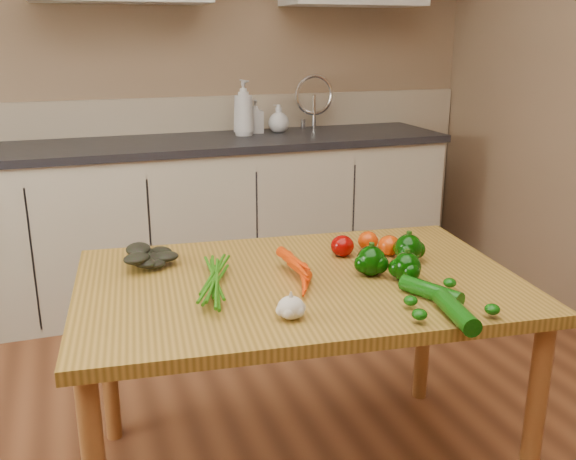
{
  "coord_description": "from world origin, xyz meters",
  "views": [
    {
      "loc": [
        -0.43,
        -1.24,
        1.45
      ],
      "look_at": [
        0.26,
        0.75,
        0.8
      ],
      "focal_mm": 40.0,
      "sensor_mm": 36.0,
      "label": 1
    }
  ],
  "objects_px": {
    "leafy_greens": "(148,252)",
    "pepper_c": "(407,267)",
    "pepper_b": "(408,249)",
    "tomato_b": "(368,241)",
    "garlic_bulb": "(291,308)",
    "tomato_a": "(342,246)",
    "zucchini_b": "(456,312)",
    "carrot_bunch": "(272,273)",
    "pepper_a": "(371,261)",
    "soap_bottle_a": "(244,108)",
    "zucchini_a": "(431,291)",
    "table": "(299,302)",
    "soap_bottle_b": "(255,116)",
    "soap_bottle_c": "(279,118)",
    "tomato_c": "(389,245)"
  },
  "relations": [
    {
      "from": "soap_bottle_c",
      "to": "pepper_b",
      "type": "bearing_deg",
      "value": 5.53
    },
    {
      "from": "leafy_greens",
      "to": "pepper_c",
      "type": "xyz_separation_m",
      "value": [
        0.73,
        -0.39,
        -0.0
      ]
    },
    {
      "from": "soap_bottle_a",
      "to": "pepper_b",
      "type": "relative_size",
      "value": 3.3
    },
    {
      "from": "garlic_bulb",
      "to": "pepper_b",
      "type": "distance_m",
      "value": 0.59
    },
    {
      "from": "tomato_a",
      "to": "zucchini_b",
      "type": "relative_size",
      "value": 0.39
    },
    {
      "from": "pepper_a",
      "to": "garlic_bulb",
      "type": "bearing_deg",
      "value": -146.99
    },
    {
      "from": "carrot_bunch",
      "to": "tomato_b",
      "type": "xyz_separation_m",
      "value": [
        0.41,
        0.19,
        -0.0
      ]
    },
    {
      "from": "zucchini_b",
      "to": "zucchini_a",
      "type": "bearing_deg",
      "value": 85.04
    },
    {
      "from": "leafy_greens",
      "to": "pepper_c",
      "type": "bearing_deg",
      "value": -28.48
    },
    {
      "from": "table",
      "to": "tomato_c",
      "type": "relative_size",
      "value": 18.86
    },
    {
      "from": "table",
      "to": "zucchini_b",
      "type": "xyz_separation_m",
      "value": [
        0.29,
        -0.42,
        0.11
      ]
    },
    {
      "from": "soap_bottle_a",
      "to": "pepper_a",
      "type": "relative_size",
      "value": 3.31
    },
    {
      "from": "pepper_b",
      "to": "zucchini_b",
      "type": "height_order",
      "value": "pepper_b"
    },
    {
      "from": "table",
      "to": "carrot_bunch",
      "type": "xyz_separation_m",
      "value": [
        -0.09,
        -0.01,
        0.11
      ]
    },
    {
      "from": "soap_bottle_b",
      "to": "pepper_b",
      "type": "bearing_deg",
      "value": -81.94
    },
    {
      "from": "leafy_greens",
      "to": "soap_bottle_c",
      "type": "bearing_deg",
      "value": 58.2
    },
    {
      "from": "soap_bottle_b",
      "to": "zucchini_b",
      "type": "relative_size",
      "value": 0.93
    },
    {
      "from": "pepper_a",
      "to": "tomato_c",
      "type": "relative_size",
      "value": 1.22
    },
    {
      "from": "tomato_a",
      "to": "leafy_greens",
      "type": "bearing_deg",
      "value": 169.39
    },
    {
      "from": "soap_bottle_c",
      "to": "soap_bottle_b",
      "type": "bearing_deg",
      "value": -85.1
    },
    {
      "from": "zucchini_a",
      "to": "carrot_bunch",
      "type": "bearing_deg",
      "value": 145.83
    },
    {
      "from": "tomato_c",
      "to": "zucchini_a",
      "type": "bearing_deg",
      "value": -99.97
    },
    {
      "from": "soap_bottle_a",
      "to": "zucchini_a",
      "type": "height_order",
      "value": "soap_bottle_a"
    },
    {
      "from": "leafy_greens",
      "to": "pepper_b",
      "type": "height_order",
      "value": "leafy_greens"
    },
    {
      "from": "tomato_b",
      "to": "soap_bottle_a",
      "type": "bearing_deg",
      "value": 90.58
    },
    {
      "from": "carrot_bunch",
      "to": "pepper_a",
      "type": "distance_m",
      "value": 0.32
    },
    {
      "from": "table",
      "to": "tomato_a",
      "type": "xyz_separation_m",
      "value": [
        0.21,
        0.15,
        0.12
      ]
    },
    {
      "from": "garlic_bulb",
      "to": "pepper_c",
      "type": "xyz_separation_m",
      "value": [
        0.42,
        0.14,
        0.01
      ]
    },
    {
      "from": "soap_bottle_b",
      "to": "pepper_a",
      "type": "height_order",
      "value": "soap_bottle_b"
    },
    {
      "from": "garlic_bulb",
      "to": "zucchini_b",
      "type": "distance_m",
      "value": 0.44
    },
    {
      "from": "soap_bottle_a",
      "to": "pepper_b",
      "type": "distance_m",
      "value": 1.75
    },
    {
      "from": "soap_bottle_a",
      "to": "soap_bottle_c",
      "type": "xyz_separation_m",
      "value": [
        0.22,
        0.06,
        -0.07
      ]
    },
    {
      "from": "carrot_bunch",
      "to": "pepper_c",
      "type": "relative_size",
      "value": 2.8
    },
    {
      "from": "pepper_b",
      "to": "tomato_b",
      "type": "height_order",
      "value": "pepper_b"
    },
    {
      "from": "pepper_a",
      "to": "zucchini_a",
      "type": "relative_size",
      "value": 0.48
    },
    {
      "from": "carrot_bunch",
      "to": "garlic_bulb",
      "type": "distance_m",
      "value": 0.26
    },
    {
      "from": "soap_bottle_b",
      "to": "soap_bottle_c",
      "type": "bearing_deg",
      "value": 3.08
    },
    {
      "from": "soap_bottle_b",
      "to": "zucchini_a",
      "type": "distance_m",
      "value": 2.11
    },
    {
      "from": "pepper_b",
      "to": "tomato_b",
      "type": "xyz_separation_m",
      "value": [
        -0.07,
        0.16,
        -0.01
      ]
    },
    {
      "from": "zucchini_a",
      "to": "soap_bottle_a",
      "type": "bearing_deg",
      "value": 89.76
    },
    {
      "from": "pepper_a",
      "to": "pepper_c",
      "type": "bearing_deg",
      "value": -46.55
    },
    {
      "from": "pepper_c",
      "to": "zucchini_b",
      "type": "distance_m",
      "value": 0.3
    },
    {
      "from": "soap_bottle_a",
      "to": "tomato_b",
      "type": "xyz_separation_m",
      "value": [
        0.02,
        -1.57,
        -0.3
      ]
    },
    {
      "from": "zucchini_a",
      "to": "tomato_b",
      "type": "bearing_deg",
      "value": 86.95
    },
    {
      "from": "tomato_b",
      "to": "tomato_c",
      "type": "xyz_separation_m",
      "value": [
        0.04,
        -0.08,
        0.0
      ]
    },
    {
      "from": "pepper_c",
      "to": "pepper_b",
      "type": "bearing_deg",
      "value": 59.03
    },
    {
      "from": "tomato_a",
      "to": "garlic_bulb",
      "type": "bearing_deg",
      "value": -128.52
    },
    {
      "from": "table",
      "to": "zucchini_b",
      "type": "height_order",
      "value": "zucchini_b"
    },
    {
      "from": "carrot_bunch",
      "to": "pepper_c",
      "type": "xyz_separation_m",
      "value": [
        0.39,
        -0.12,
        0.01
      ]
    },
    {
      "from": "pepper_b",
      "to": "zucchini_b",
      "type": "relative_size",
      "value": 0.46
    }
  ]
}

